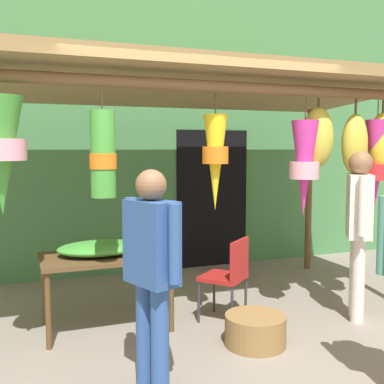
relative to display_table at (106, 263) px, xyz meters
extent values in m
plane|color=gray|center=(0.78, -0.72, -0.64)|extent=(30.00, 30.00, 0.00)
cube|color=#47844C|center=(0.78, 2.03, 1.62)|extent=(10.33, 0.25, 4.53)
cube|color=#2D2823|center=(0.78, 1.89, 2.17)|extent=(9.30, 0.04, 0.24)
cube|color=black|center=(1.91, 1.90, 0.36)|extent=(1.10, 0.03, 2.00)
cylinder|color=brown|center=(3.15, 1.25, 0.50)|extent=(0.09, 0.09, 2.28)
cylinder|color=brown|center=(0.88, -0.55, 1.64)|extent=(4.73, 0.10, 0.10)
cylinder|color=brown|center=(0.88, 1.25, 1.79)|extent=(4.73, 0.10, 0.10)
cube|color=olive|center=(0.88, 0.35, 1.76)|extent=(5.03, 2.30, 0.28)
cone|color=green|center=(-0.88, -0.57, 1.04)|extent=(0.35, 0.35, 0.91)
cylinder|color=pink|center=(-0.88, -0.57, 1.08)|extent=(0.38, 0.38, 0.16)
cylinder|color=brown|center=(-0.11, -0.57, 1.50)|extent=(0.01, 0.01, 0.19)
cylinder|color=green|center=(-0.11, -0.57, 1.05)|extent=(0.20, 0.20, 0.71)
cylinder|color=orange|center=(-0.11, -0.57, 0.99)|extent=(0.22, 0.22, 0.13)
cylinder|color=brown|center=(0.94, -0.45, 1.50)|extent=(0.01, 0.01, 0.19)
cone|color=yellow|center=(0.94, -0.45, 0.96)|extent=(0.22, 0.22, 0.88)
cylinder|color=orange|center=(0.94, -0.45, 1.03)|extent=(0.24, 0.24, 0.16)
cylinder|color=brown|center=(1.86, -0.51, 1.48)|extent=(0.01, 0.01, 0.23)
cone|color=#D13399|center=(1.86, -0.51, 0.90)|extent=(0.27, 0.27, 0.93)
cylinder|color=pink|center=(1.86, -0.51, 0.88)|extent=(0.29, 0.29, 0.17)
cylinder|color=brown|center=(2.74, -0.52, 1.49)|extent=(0.01, 0.01, 0.20)
cone|color=#D13399|center=(2.74, -0.52, 0.92)|extent=(0.25, 0.25, 0.94)
cylinder|color=red|center=(2.74, -0.52, 0.85)|extent=(0.27, 0.27, 0.17)
cylinder|color=#4C3D23|center=(2.80, -0.53, 1.53)|extent=(0.02, 0.02, 0.13)
ellipsoid|color=yellow|center=(2.80, -0.53, 1.13)|extent=(0.29, 0.25, 0.67)
cylinder|color=#4C3D23|center=(2.45, -0.53, 1.52)|extent=(0.02, 0.02, 0.15)
ellipsoid|color=gold|center=(2.45, -0.53, 1.14)|extent=(0.27, 0.23, 0.61)
cylinder|color=#4C3D23|center=(2.05, -0.46, 1.55)|extent=(0.02, 0.02, 0.09)
ellipsoid|color=gold|center=(2.05, -0.46, 1.20)|extent=(0.32, 0.27, 0.60)
cube|color=brown|center=(0.00, 0.00, 0.06)|extent=(1.22, 0.72, 0.04)
cylinder|color=brown|center=(-0.56, -0.31, -0.30)|extent=(0.05, 0.05, 0.68)
cylinder|color=brown|center=(0.56, -0.31, -0.30)|extent=(0.05, 0.05, 0.68)
cylinder|color=brown|center=(-0.56, 0.31, -0.30)|extent=(0.05, 0.05, 0.68)
cylinder|color=brown|center=(0.56, 0.31, -0.30)|extent=(0.05, 0.05, 0.68)
ellipsoid|color=green|center=(-0.05, 0.04, 0.14)|extent=(0.81, 0.56, 0.13)
ellipsoid|color=pink|center=(0.07, -0.02, 0.15)|extent=(0.36, 0.28, 0.09)
cube|color=#AD1E1E|center=(1.14, -0.20, -0.20)|extent=(0.56, 0.56, 0.04)
cube|color=#AD1E1E|center=(1.26, -0.33, 0.00)|extent=(0.32, 0.29, 0.40)
cylinder|color=#333338|center=(1.16, 0.06, -0.42)|extent=(0.03, 0.03, 0.44)
cylinder|color=#333338|center=(0.89, -0.18, -0.42)|extent=(0.03, 0.03, 0.44)
cylinder|color=#333338|center=(1.39, -0.21, -0.42)|extent=(0.03, 0.03, 0.44)
cylinder|color=#333338|center=(1.12, -0.45, -0.42)|extent=(0.03, 0.03, 0.44)
cylinder|color=olive|center=(1.16, -0.87, -0.51)|extent=(0.54, 0.54, 0.27)
cylinder|color=#4C8E7A|center=(1.57, -1.91, 0.50)|extent=(0.08, 0.08, 0.54)
cylinder|color=#2D5193|center=(0.06, -1.22, -0.25)|extent=(0.13, 0.13, 0.79)
cylinder|color=#2D5193|center=(0.12, -1.39, -0.25)|extent=(0.13, 0.13, 0.79)
cube|color=#2D5193|center=(0.09, -1.30, 0.44)|extent=(0.35, 0.45, 0.59)
cylinder|color=#2D5193|center=(0.00, -1.06, 0.47)|extent=(0.08, 0.08, 0.53)
cylinder|color=#2D5193|center=(0.18, -1.54, 0.47)|extent=(0.08, 0.08, 0.53)
sphere|color=#896042|center=(0.09, -1.30, 0.84)|extent=(0.22, 0.22, 0.22)
cylinder|color=silver|center=(2.37, -0.73, -0.22)|extent=(0.13, 0.13, 0.84)
cylinder|color=silver|center=(2.47, -0.58, -0.22)|extent=(0.13, 0.13, 0.84)
cube|color=silver|center=(2.42, -0.66, 0.52)|extent=(0.41, 0.45, 0.63)
cylinder|color=silver|center=(2.28, -0.87, 0.55)|extent=(0.08, 0.08, 0.57)
cylinder|color=silver|center=(2.56, -0.45, 0.55)|extent=(0.08, 0.08, 0.57)
sphere|color=#896042|center=(2.42, -0.66, 0.95)|extent=(0.23, 0.23, 0.23)
camera|label=1|loc=(-0.78, -4.43, 1.10)|focal=43.98mm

